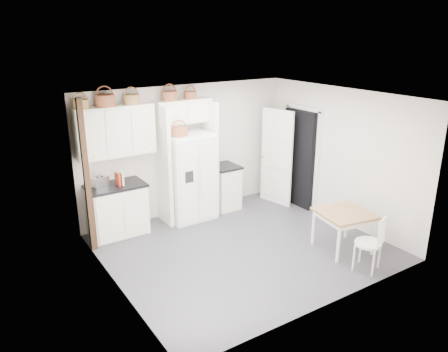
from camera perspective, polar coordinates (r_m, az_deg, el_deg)
floor at (r=7.71m, az=2.50°, el=-9.26°), size 4.50×4.50×0.00m
ceiling at (r=6.89m, az=2.80°, el=10.23°), size 4.50×4.50×0.00m
wall_back at (r=8.83m, az=-4.92°, el=3.41°), size 4.50×0.00×4.50m
wall_left at (r=6.24m, az=-14.48°, el=-3.64°), size 0.00×4.00×4.00m
wall_right at (r=8.65m, az=14.89°, el=2.52°), size 0.00×4.00×4.00m
refrigerator at (r=8.58m, az=-4.56°, el=-0.08°), size 0.89×0.72×1.73m
base_cab_left at (r=8.23m, az=-13.78°, el=-4.40°), size 0.99×0.63×0.92m
base_cab_right at (r=9.18m, az=0.02°, el=-1.52°), size 0.51×0.61×0.89m
dining_table at (r=7.76m, az=15.28°, el=-6.91°), size 0.96×0.96×0.69m
windsor_chair at (r=7.20m, az=18.31°, el=-8.33°), size 0.56×0.54×0.91m
counter_left at (r=8.06m, az=-14.04°, el=-1.24°), size 1.04×0.67×0.04m
counter_right at (r=9.03m, az=0.02°, el=1.26°), size 0.55×0.65×0.04m
toaster at (r=7.94m, az=-15.90°, el=-0.79°), size 0.33×0.25×0.20m
cookbook_red at (r=7.95m, az=-13.73°, el=-0.42°), size 0.06×0.16×0.24m
cookbook_cream at (r=7.98m, az=-13.22°, el=-0.35°), size 0.04×0.15×0.23m
basket_upper_a at (r=7.71m, az=-18.22°, el=8.91°), size 0.26×0.26×0.15m
basket_upper_b at (r=7.82m, az=-15.30°, el=9.48°), size 0.34×0.34×0.20m
basket_upper_c at (r=7.98m, az=-11.99°, el=9.78°), size 0.29×0.29×0.17m
basket_bridge_a at (r=8.27m, az=-7.15°, el=10.34°), size 0.30×0.30×0.17m
basket_bridge_b at (r=8.47m, az=-4.43°, el=10.51°), size 0.24×0.24×0.14m
basket_fridge_a at (r=8.13m, az=-5.88°, el=5.77°), size 0.31×0.31×0.16m
upper_cabinet at (r=7.96m, az=-14.05°, el=5.70°), size 1.40×0.34×0.90m
bridge_cabinet at (r=8.43m, az=-5.42°, el=8.43°), size 1.12×0.34×0.45m
fridge_panel_left at (r=8.33m, az=-7.91°, el=1.30°), size 0.08×0.60×2.30m
fridge_panel_right at (r=8.79m, az=-1.89°, el=2.38°), size 0.08×0.60×2.30m
trim_post at (r=7.48m, az=-17.51°, el=-0.21°), size 0.09×0.09×2.60m
doorway_void at (r=9.33m, az=9.89°, el=2.27°), size 0.18×0.85×2.05m
door_slab at (r=9.34m, az=6.87°, el=2.44°), size 0.21×0.79×2.05m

